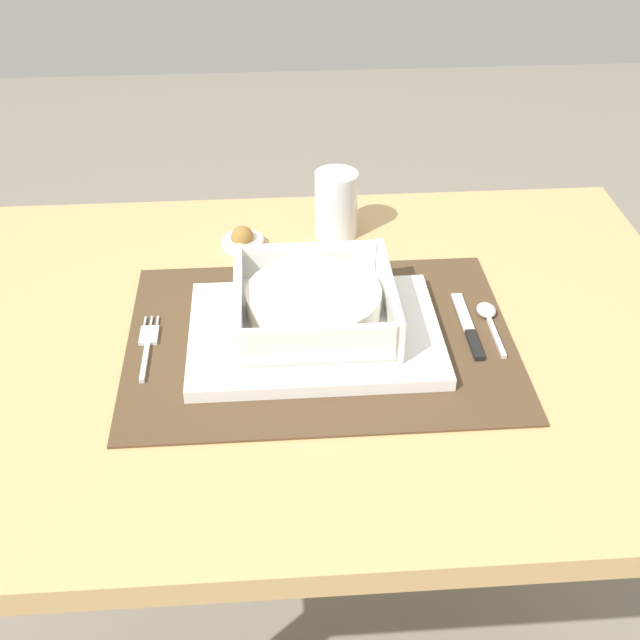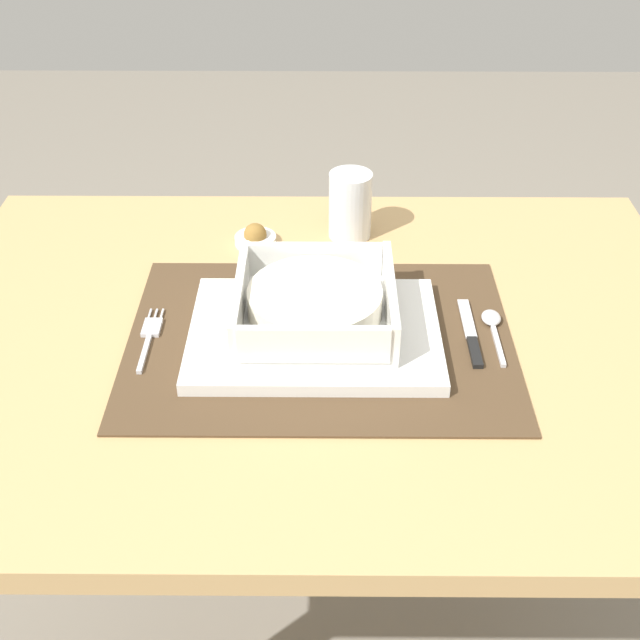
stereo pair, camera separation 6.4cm
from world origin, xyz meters
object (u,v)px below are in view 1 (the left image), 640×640
at_px(spoon, 488,315).
at_px(drinking_glass, 336,207).
at_px(dining_table, 314,393).
at_px(fork, 148,342).
at_px(butter_knife, 469,329).
at_px(condiment_saucer, 243,240).
at_px(porridge_bowl, 314,306).

height_order(spoon, drinking_glass, drinking_glass).
distance_m(dining_table, spoon, 0.24).
relative_size(fork, butter_knife, 0.93).
bearing_deg(dining_table, fork, -175.93).
distance_m(dining_table, condiment_saucer, 0.26).
distance_m(butter_knife, drinking_glass, 0.30).
xyz_separation_m(dining_table, drinking_glass, (0.05, 0.24, 0.14)).
relative_size(dining_table, porridge_bowl, 5.17).
relative_size(dining_table, spoon, 9.08).
distance_m(porridge_bowl, drinking_glass, 0.25).
bearing_deg(porridge_bowl, condiment_saucer, 112.20).
relative_size(drinking_glass, condiment_saucer, 1.64).
distance_m(spoon, drinking_glass, 0.29).
distance_m(dining_table, drinking_glass, 0.28).
bearing_deg(condiment_saucer, butter_knife, -39.64).
relative_size(fork, condiment_saucer, 2.12).
relative_size(dining_table, drinking_glass, 10.08).
height_order(porridge_bowl, fork, porridge_bowl).
distance_m(spoon, condiment_saucer, 0.37).
xyz_separation_m(porridge_bowl, condiment_saucer, (-0.09, 0.22, -0.03)).
height_order(porridge_bowl, drinking_glass, drinking_glass).
bearing_deg(fork, drinking_glass, 43.59).
relative_size(porridge_bowl, spoon, 1.75).
bearing_deg(fork, spoon, 1.11).
distance_m(dining_table, porridge_bowl, 0.14).
xyz_separation_m(dining_table, condiment_saucer, (-0.09, 0.21, 0.11)).
height_order(fork, spoon, spoon).
xyz_separation_m(spoon, drinking_glass, (-0.17, 0.23, 0.04)).
distance_m(porridge_bowl, fork, 0.21).
xyz_separation_m(butter_knife, condiment_saucer, (-0.28, 0.23, 0.00)).
height_order(porridge_bowl, butter_knife, porridge_bowl).
distance_m(dining_table, fork, 0.23).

